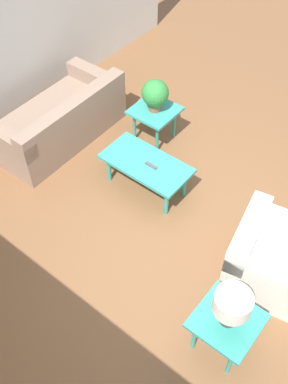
% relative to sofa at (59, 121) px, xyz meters
% --- Properties ---
extents(ground_plane, '(14.00, 14.00, 0.00)m').
position_rel_sofa_xyz_m(ground_plane, '(-2.17, 0.33, -0.28)').
color(ground_plane, brown).
extents(sofa, '(0.94, 1.84, 0.74)m').
position_rel_sofa_xyz_m(sofa, '(0.00, 0.00, 0.00)').
color(sofa, gray).
rests_on(sofa, ground_plane).
extents(armchair, '(1.06, 1.04, 0.72)m').
position_rel_sofa_xyz_m(armchair, '(-3.30, 0.19, 0.01)').
color(armchair, silver).
rests_on(armchair, ground_plane).
extents(coffee_table, '(1.08, 0.55, 0.44)m').
position_rel_sofa_xyz_m(coffee_table, '(-1.51, 0.01, 0.10)').
color(coffee_table, teal).
rests_on(coffee_table, ground_plane).
extents(side_table_plant, '(0.57, 0.57, 0.49)m').
position_rel_sofa_xyz_m(side_table_plant, '(-1.02, -0.78, 0.14)').
color(side_table_plant, teal).
rests_on(side_table_plant, ground_plane).
extents(side_table_lamp, '(0.57, 0.57, 0.49)m').
position_rel_sofa_xyz_m(side_table_lamp, '(-3.32, 1.14, 0.14)').
color(side_table_lamp, teal).
rests_on(side_table_lamp, ground_plane).
extents(potted_plant, '(0.35, 0.35, 0.44)m').
position_rel_sofa_xyz_m(potted_plant, '(-1.02, -0.78, 0.46)').
color(potted_plant, brown).
rests_on(potted_plant, side_table_plant).
extents(table_lamp, '(0.33, 0.33, 0.41)m').
position_rel_sofa_xyz_m(table_lamp, '(-3.32, 1.14, 0.48)').
color(table_lamp, '#333333').
rests_on(table_lamp, side_table_lamp).
extents(remote_control, '(0.16, 0.04, 0.02)m').
position_rel_sofa_xyz_m(remote_control, '(-1.59, 0.02, 0.16)').
color(remote_control, '#4C4C51').
rests_on(remote_control, coffee_table).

